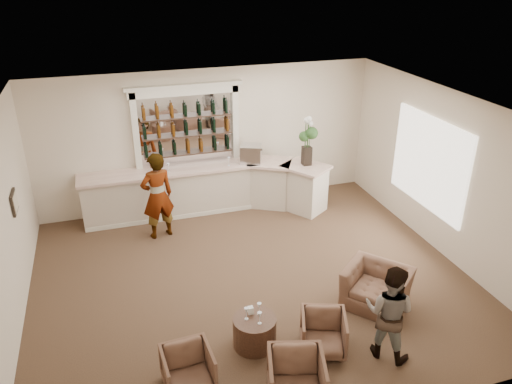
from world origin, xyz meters
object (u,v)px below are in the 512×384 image
armchair_right (323,333)px  espresso_machine (251,154)px  flower_vase (307,138)px  sommelier (157,196)px  armchair_left (188,370)px  guest (389,312)px  armchair_far (377,287)px  bar_counter (208,189)px  armchair_center (296,379)px  cocktail_table (255,331)px

armchair_right → espresso_machine: bearing=105.8°
flower_vase → sommelier: bearing=-175.3°
armchair_left → espresso_machine: (2.52, 5.23, 1.03)m
guest → armchair_far: 1.28m
sommelier → guest: size_ratio=1.24×
sommelier → armchair_left: (-0.20, -4.41, -0.64)m
sommelier → armchair_far: (3.26, -3.53, -0.61)m
bar_counter → guest: (1.53, -5.47, 0.20)m
armchair_left → espresso_machine: bearing=61.1°
flower_vase → guest: bearing=-98.4°
guest → espresso_machine: espresso_machine is taller
armchair_right → flower_vase: (1.60, 4.57, 1.48)m
bar_counter → armchair_left: 5.44m
flower_vase → armchair_left: bearing=-128.3°
armchair_far → flower_vase: (0.25, 3.82, 1.45)m
guest → armchair_left: size_ratio=2.23×
sommelier → espresso_machine: sommelier is taller
guest → armchair_far: (0.48, 1.11, -0.43)m
sommelier → armchair_left: sommelier is taller
armchair_right → bar_counter: bearing=117.7°
bar_counter → armchair_center: bearing=-90.9°
cocktail_table → sommelier: (-0.94, 3.86, 0.71)m
armchair_far → sommelier: bearing=-178.0°
armchair_far → flower_vase: 4.09m
bar_counter → flower_vase: flower_vase is taller
espresso_machine → armchair_left: bearing=-93.4°
guest → flower_vase: size_ratio=1.33×
bar_counter → sommelier: (-1.25, -0.83, 0.39)m
armchair_right → flower_vase: bearing=91.1°
espresso_machine → flower_vase: bearing=-1.7°
armchair_left → guest: bearing=-7.6°
bar_counter → cocktail_table: 4.71m
bar_counter → espresso_machine: size_ratio=11.90×
espresso_machine → flower_vase: size_ratio=0.41×
bar_counter → armchair_right: bearing=-82.6°
sommelier → armchair_right: 4.74m
espresso_machine → cocktail_table: bearing=-84.0°
flower_vase → cocktail_table: bearing=-121.7°
armchair_left → flower_vase: size_ratio=0.60×
sommelier → armchair_center: (1.16, -5.05, -0.60)m
armchair_right → cocktail_table: bearing=176.7°
bar_counter → flower_vase: 2.62m
espresso_machine → flower_vase: 1.38m
bar_counter → cocktail_table: bar_counter is taller
guest → cocktail_table: bearing=23.7°
espresso_machine → armchair_far: bearing=-55.4°
armchair_left → espresso_machine: 5.90m
bar_counter → armchair_left: size_ratio=8.19×
armchair_far → espresso_machine: (-0.94, 4.35, 1.00)m
cocktail_table → armchair_left: 1.27m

